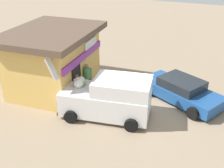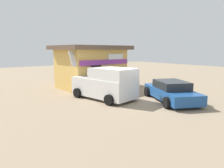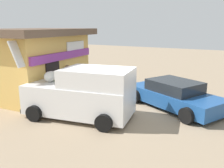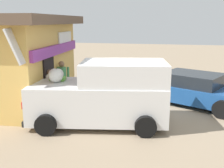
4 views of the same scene
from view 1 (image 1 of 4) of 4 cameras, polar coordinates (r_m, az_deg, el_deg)
name	(u,v)px [view 1 (image 1 of 4)]	position (r m, az deg, el deg)	size (l,w,h in m)	color
ground_plane	(138,109)	(13.65, 5.50, -5.23)	(60.00, 60.00, 0.00)	gray
storefront_bar	(54,59)	(15.22, -12.15, 5.15)	(5.85, 4.69, 3.37)	#E0B259
delivery_van	(109,97)	(12.62, -0.66, -2.84)	(2.80, 4.79, 2.97)	white
parked_sedan	(181,90)	(14.52, 14.29, -1.29)	(3.57, 4.71, 1.21)	#1E4C8C
vendor_standing	(87,76)	(14.72, -5.32, 1.66)	(0.44, 0.54, 1.69)	#726047
customer_bending	(77,88)	(13.62, -7.32, -0.88)	(0.73, 0.67, 1.56)	#4C4C51
unloaded_banana_pile	(53,105)	(13.91, -12.39, -4.25)	(0.73, 0.79, 0.41)	silver
paint_bucket	(112,76)	(16.64, 0.02, 1.78)	(0.31, 0.31, 0.33)	#BF3F33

